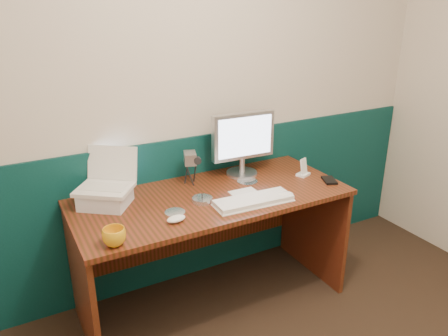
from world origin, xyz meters
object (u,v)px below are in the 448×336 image
monitor (242,144)px  camcorder (190,168)px  mug (114,237)px  keyboard (253,201)px  desk (212,251)px  laptop (102,171)px

monitor → camcorder: (-0.35, 0.02, -0.11)m
mug → camcorder: (0.61, 0.49, 0.06)m
mug → keyboard: bearing=5.2°
monitor → mug: monitor is taller
monitor → keyboard: (-0.16, -0.40, -0.19)m
mug → camcorder: bearing=39.1°
keyboard → mug: 0.81m
desk → laptop: 0.83m
desk → keyboard: bearing=-52.8°
monitor → mug: size_ratio=3.77×
desk → camcorder: camcorder is taller
monitor → keyboard: monitor is taller
desk → laptop: laptop is taller
monitor → camcorder: 0.37m
camcorder → mug: bearing=-121.7°
monitor → desk: bearing=-145.4°
laptop → mug: bearing=-62.2°
desk → laptop: bearing=164.8°
mug → desk: bearing=23.4°
laptop → camcorder: 0.55m
camcorder → desk: bearing=-60.9°
desk → keyboard: size_ratio=3.60×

